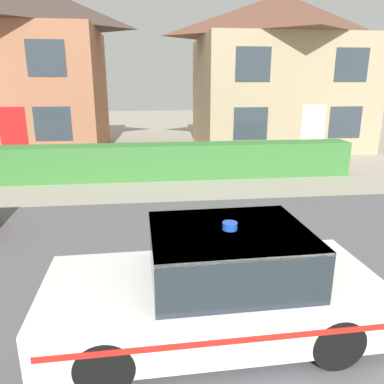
{
  "coord_description": "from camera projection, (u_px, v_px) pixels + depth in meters",
  "views": [
    {
      "loc": [
        -0.99,
        -1.46,
        3.01
      ],
      "look_at": [
        -0.19,
        5.11,
        1.05
      ],
      "focal_mm": 35.0,
      "sensor_mm": 36.0,
      "label": 1
    }
  ],
  "objects": [
    {
      "name": "road_strip",
      "position": [
        208.0,
        261.0,
        6.53
      ],
      "size": [
        28.0,
        6.78,
        0.01
      ],
      "primitive_type": "cube",
      "color": "#5B5B60",
      "rests_on": "ground"
    },
    {
      "name": "garden_hedge",
      "position": [
        170.0,
        161.0,
        12.03
      ],
      "size": [
        11.82,
        0.9,
        1.1
      ],
      "primitive_type": "cube",
      "color": "#3D7F38",
      "rests_on": "ground"
    },
    {
      "name": "police_car",
      "position": [
        217.0,
        287.0,
        4.47
      ],
      "size": [
        3.97,
        1.76,
        1.45
      ],
      "rotation": [
        0.0,
        0.0,
        3.16
      ],
      "color": "black",
      "rests_on": "road_strip"
    },
    {
      "name": "house_left",
      "position": [
        14.0,
        64.0,
        16.02
      ],
      "size": [
        7.54,
        5.6,
        7.3
      ],
      "color": "#A86B4C",
      "rests_on": "ground"
    },
    {
      "name": "house_right",
      "position": [
        279.0,
        72.0,
        17.39
      ],
      "size": [
        7.7,
        5.89,
        6.76
      ],
      "color": "tan",
      "rests_on": "ground"
    }
  ]
}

